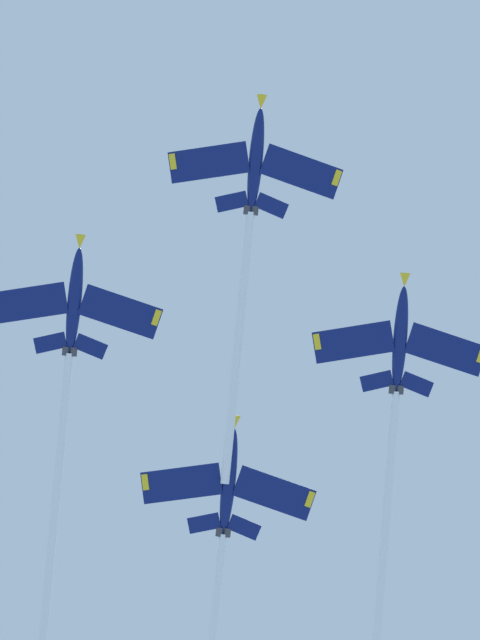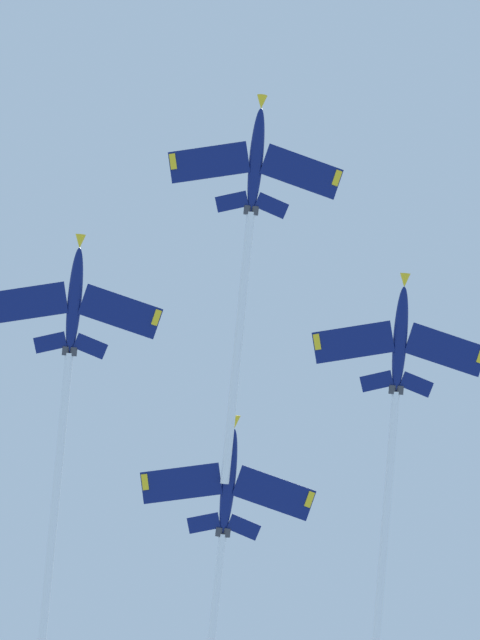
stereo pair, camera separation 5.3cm
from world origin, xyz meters
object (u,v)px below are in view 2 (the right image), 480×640
at_px(jet_left_wing, 394,413).
at_px(jet_slot, 220,556).
at_px(jet_lead, 249,234).
at_px(jet_right_wing, 66,387).

bearing_deg(jet_left_wing, jet_slot, -63.66).
distance_m(jet_left_wing, jet_slot, 25.49).
height_order(jet_lead, jet_right_wing, jet_lead).
bearing_deg(jet_left_wing, jet_right_wing, -20.39).
height_order(jet_left_wing, jet_right_wing, jet_right_wing).
xyz_separation_m(jet_right_wing, jet_slot, (-23.77, -9.55, -3.83)).
distance_m(jet_right_wing, jet_slot, 25.90).
relative_size(jet_lead, jet_left_wing, 0.95).
relative_size(jet_left_wing, jet_right_wing, 0.96).
bearing_deg(jet_slot, jet_left_wing, 116.34).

